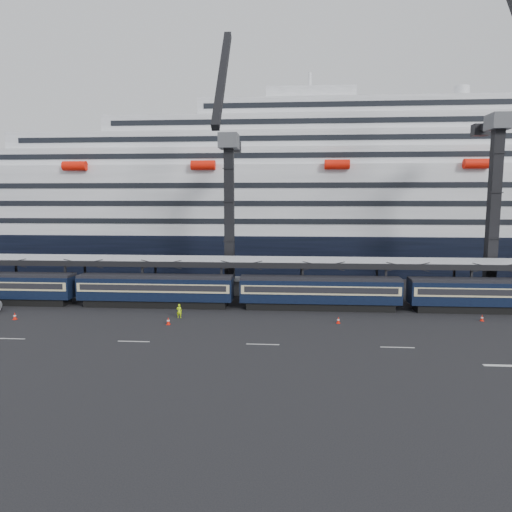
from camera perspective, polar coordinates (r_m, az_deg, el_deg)
The scene contains 11 objects.
ground at distance 47.39m, azimuth 18.55°, elevation -9.32°, with size 260.00×260.00×0.00m, color black.
train at distance 55.55m, azimuth 11.41°, elevation -4.38°, with size 133.05×3.00×4.05m.
canopy at distance 59.71m, azimuth 15.42°, elevation -0.74°, with size 130.00×6.25×5.53m.
cruise_ship at distance 90.65m, azimuth 10.94°, elevation 6.42°, with size 214.09×28.84×34.00m.
crane_dark_near at distance 63.17m, azimuth -3.41°, elevation 5.98°, with size 4.50×17.75×35.08m.
crane_dark_mid at distance 67.18m, azimuth 27.77°, elevation 6.48°, with size 4.50×18.24×39.64m.
worker at distance 51.64m, azimuth -9.58°, elevation -6.80°, with size 0.58×0.38×1.59m, color #C9FF0D.
traffic_cone_b at distance 56.97m, azimuth -27.93°, elevation -6.64°, with size 0.40×0.40×0.79m.
traffic_cone_c at distance 49.30m, azimuth -10.91°, elevation -7.96°, with size 0.41×0.41×0.81m.
traffic_cone_d at distance 49.68m, azimuth 10.25°, elevation -7.88°, with size 0.37×0.37×0.74m.
traffic_cone_e at distance 55.54m, azimuth 26.42°, elevation -6.94°, with size 0.35×0.35×0.70m.
Camera 1 is at (-11.76, -44.03, 12.99)m, focal length 32.00 mm.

